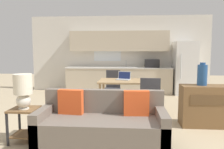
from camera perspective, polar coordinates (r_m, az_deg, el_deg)
ground_plane at (r=3.61m, az=-1.65°, el=-17.88°), size 20.00×20.00×0.00m
wall_back at (r=7.91m, az=1.86°, el=5.39°), size 6.40×0.07×2.70m
kitchen_counter at (r=7.64m, az=1.92°, el=1.53°), size 3.65×0.65×2.15m
refrigerator at (r=7.74m, az=18.45°, el=1.58°), size 0.72×0.78×1.77m
dining_table at (r=5.24m, az=4.30°, el=-2.29°), size 1.40×0.83×0.77m
couch at (r=3.52m, az=-2.58°, el=-12.59°), size 1.96×0.80×0.85m
side_table at (r=3.88m, az=-21.84°, el=-10.85°), size 0.42×0.42×0.55m
table_lamp at (r=3.72m, az=-22.23°, el=-3.63°), size 0.29×0.29×0.56m
credenza at (r=4.72m, az=24.63°, el=-7.47°), size 1.19×0.43×0.80m
vase at (r=4.59m, az=22.51°, el=-0.04°), size 0.19×0.19×0.44m
dining_chair_far_left at (r=6.02m, az=0.10°, el=-3.00°), size 0.47×0.47×0.93m
dining_chair_near_right at (r=4.57m, az=9.86°, el=-6.09°), size 0.45×0.45×0.93m
laptop at (r=5.35m, az=3.06°, el=-0.82°), size 0.38×0.33×0.20m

